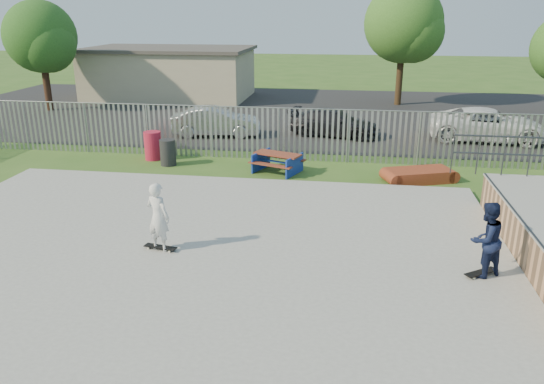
# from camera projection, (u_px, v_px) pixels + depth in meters

# --- Properties ---
(ground) EXTENTS (120.00, 120.00, 0.00)m
(ground) POSITION_uv_depth(u_px,v_px,m) (183.00, 262.00, 12.18)
(ground) COLOR #365F20
(ground) RESTS_ON ground
(concrete_slab) EXTENTS (15.00, 12.00, 0.15)m
(concrete_slab) POSITION_uv_depth(u_px,v_px,m) (182.00, 259.00, 12.15)
(concrete_slab) COLOR gray
(concrete_slab) RESTS_ON ground
(fence) EXTENTS (26.04, 16.02, 2.00)m
(fence) POSITION_uv_depth(u_px,v_px,m) (259.00, 166.00, 16.00)
(fence) COLOR gray
(fence) RESTS_ON ground
(picnic_table) EXTENTS (2.01, 1.84, 0.69)m
(picnic_table) POSITION_uv_depth(u_px,v_px,m) (277.00, 162.00, 18.77)
(picnic_table) COLOR brown
(picnic_table) RESTS_ON ground
(funbox) EXTENTS (2.28, 1.67, 0.41)m
(funbox) POSITION_uv_depth(u_px,v_px,m) (419.00, 175.00, 17.81)
(funbox) COLOR maroon
(funbox) RESTS_ON ground
(trash_bin_red) EXTENTS (0.65, 0.65, 1.08)m
(trash_bin_red) POSITION_uv_depth(u_px,v_px,m) (153.00, 146.00, 20.31)
(trash_bin_red) COLOR #B61C37
(trash_bin_red) RESTS_ON ground
(trash_bin_grey) EXTENTS (0.58, 0.58, 0.96)m
(trash_bin_grey) POSITION_uv_depth(u_px,v_px,m) (168.00, 152.00, 19.57)
(trash_bin_grey) COLOR #242427
(trash_bin_grey) RESTS_ON ground
(parking_lot) EXTENTS (40.00, 18.00, 0.02)m
(parking_lot) POSITION_uv_depth(u_px,v_px,m) (285.00, 112.00, 29.94)
(parking_lot) COLOR black
(parking_lot) RESTS_ON ground
(car_silver) EXTENTS (4.14, 1.95, 1.31)m
(car_silver) POSITION_uv_depth(u_px,v_px,m) (216.00, 122.00, 23.98)
(car_silver) COLOR #ABABB0
(car_silver) RESTS_ON parking_lot
(car_dark) EXTENTS (4.37, 2.49, 1.19)m
(car_dark) POSITION_uv_depth(u_px,v_px,m) (334.00, 123.00, 24.03)
(car_dark) COLOR black
(car_dark) RESTS_ON parking_lot
(car_white) EXTENTS (5.26, 2.81, 1.41)m
(car_white) POSITION_uv_depth(u_px,v_px,m) (489.00, 125.00, 23.10)
(car_white) COLOR white
(car_white) RESTS_ON parking_lot
(building) EXTENTS (10.40, 6.40, 3.20)m
(building) POSITION_uv_depth(u_px,v_px,m) (170.00, 73.00, 34.26)
(building) COLOR #BBB08F
(building) RESTS_ON ground
(tree_left) EXTENTS (3.91, 3.91, 6.03)m
(tree_left) POSITION_uv_depth(u_px,v_px,m) (40.00, 37.00, 29.08)
(tree_left) COLOR #3F2619
(tree_left) RESTS_ON ground
(tree_mid) EXTENTS (4.54, 4.54, 7.00)m
(tree_mid) POSITION_uv_depth(u_px,v_px,m) (404.00, 23.00, 30.63)
(tree_mid) COLOR #3D2B18
(tree_mid) RESTS_ON ground
(skateboard_a) EXTENTS (0.77, 0.62, 0.08)m
(skateboard_a) POSITION_uv_depth(u_px,v_px,m) (481.00, 273.00, 11.24)
(skateboard_a) COLOR black
(skateboard_a) RESTS_ON concrete_slab
(skateboard_b) EXTENTS (0.82, 0.34, 0.08)m
(skateboard_b) POSITION_uv_depth(u_px,v_px,m) (161.00, 248.00, 12.43)
(skateboard_b) COLOR black
(skateboard_b) RESTS_ON concrete_slab
(skater_navy) EXTENTS (1.01, 0.96, 1.64)m
(skater_navy) POSITION_uv_depth(u_px,v_px,m) (486.00, 240.00, 10.98)
(skater_navy) COLOR #121A3A
(skater_navy) RESTS_ON concrete_slab
(skater_white) EXTENTS (0.70, 0.58, 1.64)m
(skater_white) POSITION_uv_depth(u_px,v_px,m) (158.00, 217.00, 12.18)
(skater_white) COLOR silver
(skater_white) RESTS_ON concrete_slab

